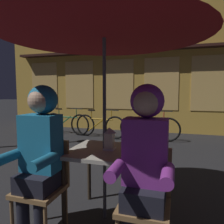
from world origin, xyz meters
name	(u,v)px	position (x,y,z in m)	size (l,w,h in m)	color
ground_plane	(105,217)	(0.00, 0.00, 0.00)	(60.00, 60.00, 0.00)	#232326
cafe_table	(105,159)	(0.00, 0.00, 0.64)	(0.72, 0.72, 0.74)	#B2AD9E
patio_umbrella	(104,18)	(0.00, 0.00, 2.06)	(2.10, 2.10, 2.31)	#4C4C51
lantern	(109,138)	(0.05, 0.01, 0.86)	(0.11, 0.11, 0.23)	white
chair_left	(44,181)	(-0.48, -0.37, 0.49)	(0.40, 0.40, 0.87)	olive
chair_right	(145,196)	(0.48, -0.37, 0.49)	(0.40, 0.40, 0.87)	olive
person_left_hooded	(39,146)	(-0.48, -0.43, 0.85)	(0.45, 0.56, 1.40)	black
person_right_hooded	(145,155)	(0.48, -0.43, 0.85)	(0.45, 0.56, 1.40)	black
shopfront_building	(141,41)	(-0.54, 5.40, 3.09)	(10.00, 0.93, 6.20)	gold
bicycle_nearest	(66,123)	(-2.65, 3.94, 0.35)	(1.67, 0.28, 0.84)	black
bicycle_second	(100,126)	(-1.45, 3.76, 0.35)	(1.66, 0.36, 0.84)	black
bicycle_third	(149,128)	(-0.01, 3.80, 0.35)	(1.68, 0.10, 0.84)	black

